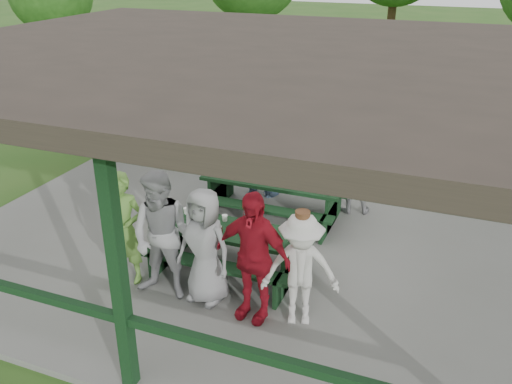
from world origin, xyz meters
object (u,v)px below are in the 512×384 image
at_px(picnic_table_near, 229,244).
at_px(pickup_truck, 442,102).
at_px(contestant_green, 124,229).
at_px(farm_trailer, 323,90).
at_px(spectator_lblue, 263,154).
at_px(contestant_grey_left, 162,237).
at_px(contestant_white_fedora, 300,270).
at_px(spectator_blue, 232,134).
at_px(picnic_table_far, 272,194).
at_px(contestant_grey_mid, 205,246).
at_px(spectator_grey, 353,174).
at_px(contestant_red, 253,256).

distance_m(picnic_table_near, pickup_truck, 9.61).
distance_m(picnic_table_near, contestant_green, 1.59).
bearing_deg(farm_trailer, spectator_lblue, -70.21).
distance_m(contestant_grey_left, spectator_lblue, 3.84).
bearing_deg(contestant_white_fedora, spectator_blue, 106.81).
height_order(picnic_table_far, contestant_grey_mid, contestant_grey_mid).
relative_size(picnic_table_near, spectator_grey, 1.57).
bearing_deg(picnic_table_near, spectator_blue, 113.01).
distance_m(picnic_table_far, contestant_green, 3.10).
bearing_deg(contestant_grey_mid, spectator_blue, 118.16).
xyz_separation_m(contestant_grey_left, spectator_blue, (-0.90, 4.43, 0.03)).
bearing_deg(spectator_grey, picnic_table_far, 14.11).
bearing_deg(spectator_blue, contestant_white_fedora, 136.41).
relative_size(picnic_table_far, spectator_grey, 1.74).
xyz_separation_m(picnic_table_near, pickup_truck, (2.43, 9.30, 0.16)).
distance_m(spectator_grey, farm_trailer, 7.27).
height_order(picnic_table_far, contestant_red, contestant_red).
bearing_deg(picnic_table_near, contestant_grey_left, -122.68).
xyz_separation_m(contestant_green, farm_trailer, (0.17, 10.44, -0.30)).
distance_m(picnic_table_far, contestant_grey_left, 3.01).
height_order(contestant_green, contestant_white_fedora, contestant_green).
xyz_separation_m(contestant_red, pickup_truck, (1.67, 10.20, -0.30)).
height_order(contestant_red, spectator_grey, contestant_red).
bearing_deg(farm_trailer, spectator_blue, -78.31).
height_order(contestant_red, pickup_truck, contestant_red).
bearing_deg(contestant_white_fedora, picnic_table_far, 99.80).
height_order(picnic_table_far, contestant_grey_left, contestant_grey_left).
bearing_deg(spectator_grey, contestant_green, 36.63).
xyz_separation_m(spectator_blue, pickup_truck, (3.92, 5.79, -0.35)).
distance_m(contestant_grey_mid, spectator_lblue, 3.76).
distance_m(contestant_green, pickup_truck, 10.76).
xyz_separation_m(contestant_green, contestant_white_fedora, (2.70, -0.00, -0.07)).
relative_size(picnic_table_far, farm_trailer, 0.67).
height_order(spectator_grey, farm_trailer, spectator_grey).
bearing_deg(contestant_green, contestant_red, -15.04).
height_order(picnic_table_near, spectator_grey, spectator_grey).
xyz_separation_m(contestant_grey_left, contestant_white_fedora, (1.97, 0.13, -0.15)).
xyz_separation_m(picnic_table_near, farm_trailer, (-1.15, 9.65, 0.11)).
bearing_deg(picnic_table_far, pickup_truck, 71.45).
relative_size(picnic_table_far, contestant_grey_mid, 1.52).
relative_size(contestant_grey_mid, spectator_grey, 1.14).
bearing_deg(picnic_table_far, contestant_green, -114.91).
bearing_deg(contestant_grey_mid, contestant_red, 0.64).
distance_m(contestant_white_fedora, spectator_grey, 3.60).
xyz_separation_m(contestant_grey_left, spectator_lblue, (0.02, 3.84, -0.10)).
height_order(contestant_green, contestant_red, contestant_red).
bearing_deg(spectator_blue, farm_trailer, -80.53).
relative_size(contestant_red, pickup_truck, 0.35).
distance_m(contestant_green, spectator_lblue, 3.79).
distance_m(contestant_green, contestant_white_fedora, 2.70).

